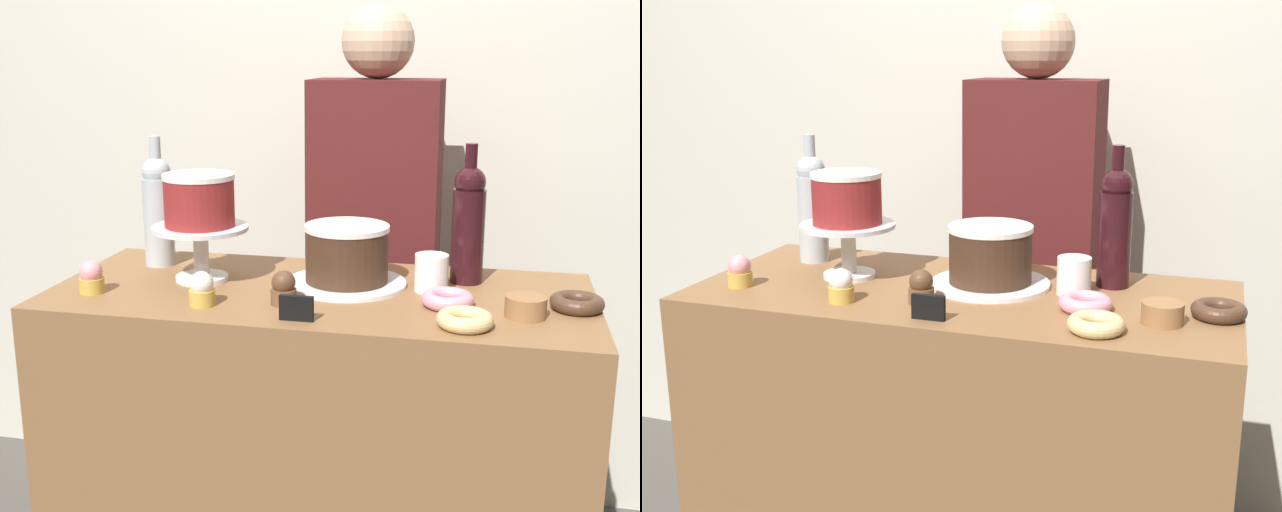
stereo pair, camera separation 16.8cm
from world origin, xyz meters
TOP-DOWN VIEW (x-y plane):
  - back_wall at (0.00, 0.85)m, footprint 6.00×0.05m
  - display_counter at (0.00, 0.00)m, footprint 1.22×0.55m
  - cake_stand_pedestal at (-0.29, 0.02)m, footprint 0.23×0.23m
  - white_layer_cake at (-0.29, 0.02)m, footprint 0.17×0.17m
  - silver_serving_platter at (0.05, 0.05)m, footprint 0.28×0.28m
  - chocolate_round_cake at (0.05, 0.05)m, footprint 0.19×0.19m
  - wine_bottle_dark_red at (0.32, 0.14)m, footprint 0.08×0.08m
  - wine_bottle_clear at (-0.45, 0.13)m, footprint 0.08×0.08m
  - cupcake_strawberry at (-0.50, -0.13)m, footprint 0.06×0.06m
  - cupcake_vanilla at (-0.22, -0.16)m, footprint 0.06×0.06m
  - cupcake_chocolate at (-0.05, -0.12)m, footprint 0.06×0.06m
  - donut_pink at (0.29, -0.06)m, footprint 0.11×0.11m
  - donut_chocolate at (0.56, -0.02)m, footprint 0.11×0.11m
  - donut_glazed at (0.33, -0.18)m, footprint 0.11×0.11m
  - cookie_stack at (0.45, -0.09)m, footprint 0.08×0.08m
  - price_sign_chalkboard at (0.00, -0.22)m, footprint 0.07×0.01m
  - coffee_cup_ceramic at (0.25, 0.05)m, footprint 0.08×0.08m
  - barista_figure at (0.04, 0.52)m, footprint 0.36×0.22m

SIDE VIEW (x-z plane):
  - display_counter at x=0.00m, z-range 0.00..0.95m
  - barista_figure at x=0.04m, z-range 0.04..1.64m
  - silver_serving_platter at x=0.05m, z-range 0.95..0.96m
  - donut_pink at x=0.29m, z-range 0.95..0.98m
  - donut_chocolate at x=0.56m, z-range 0.95..0.98m
  - donut_glazed at x=0.33m, z-range 0.95..0.98m
  - cookie_stack at x=0.45m, z-range 0.95..0.99m
  - price_sign_chalkboard at x=0.00m, z-range 0.95..1.00m
  - cupcake_strawberry at x=-0.50m, z-range 0.94..1.02m
  - cupcake_vanilla at x=-0.22m, z-range 0.94..1.02m
  - cupcake_chocolate at x=-0.05m, z-range 0.94..1.02m
  - coffee_cup_ceramic at x=0.25m, z-range 0.95..1.03m
  - chocolate_round_cake at x=0.05m, z-range 0.96..1.09m
  - cake_stand_pedestal at x=-0.29m, z-range 0.97..1.10m
  - wine_bottle_dark_red at x=0.32m, z-range 0.93..1.25m
  - wine_bottle_clear at x=-0.45m, z-range 0.93..1.25m
  - white_layer_cake at x=-0.29m, z-range 1.08..1.20m
  - back_wall at x=0.00m, z-range 0.00..2.60m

